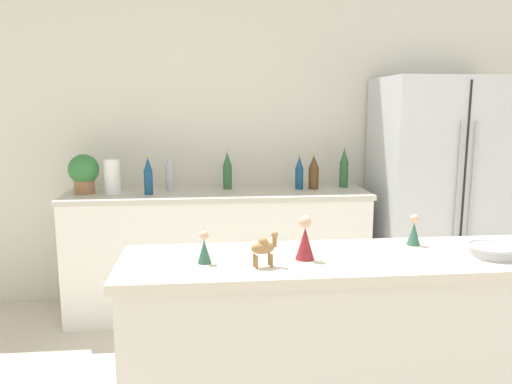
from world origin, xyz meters
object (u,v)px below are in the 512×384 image
(potted_plant, at_px, (84,172))
(wise_man_figurine_crimson, at_px, (305,241))
(refrigerator, at_px, (439,195))
(paper_towel_roll, at_px, (112,177))
(back_bottle_3, at_px, (344,168))
(back_bottle_4, at_px, (148,176))
(back_bottle_1, at_px, (170,172))
(back_bottle_0, at_px, (299,173))
(back_bottle_5, at_px, (314,172))
(wise_man_figurine_blue, at_px, (414,232))
(back_bottle_2, at_px, (227,171))
(camel_figurine, at_px, (264,247))
(wise_man_figurine_purple, at_px, (204,249))
(fruit_bowl, at_px, (493,250))

(potted_plant, distance_m, wise_man_figurine_crimson, 2.23)
(refrigerator, distance_m, wise_man_figurine_crimson, 2.30)
(paper_towel_roll, xyz_separation_m, back_bottle_3, (1.71, 0.13, 0.02))
(refrigerator, relative_size, back_bottle_4, 6.38)
(refrigerator, distance_m, back_bottle_1, 2.04)
(paper_towel_roll, bearing_deg, wise_man_figurine_crimson, -60.79)
(back_bottle_0, distance_m, back_bottle_5, 0.11)
(refrigerator, relative_size, back_bottle_1, 5.97)
(back_bottle_0, distance_m, wise_man_figurine_blue, 1.76)
(wise_man_figurine_blue, bearing_deg, back_bottle_4, 127.13)
(back_bottle_1, distance_m, wise_man_figurine_crimson, 2.02)
(back_bottle_1, relative_size, back_bottle_5, 1.12)
(wise_man_figurine_blue, bearing_deg, back_bottle_2, 110.42)
(back_bottle_0, relative_size, back_bottle_1, 0.87)
(wise_man_figurine_blue, bearing_deg, paper_towel_roll, 131.71)
(back_bottle_0, bearing_deg, back_bottle_4, -173.94)
(potted_plant, height_order, camel_figurine, potted_plant)
(back_bottle_5, distance_m, wise_man_figurine_purple, 2.07)
(camel_figurine, distance_m, wise_man_figurine_crimson, 0.18)
(back_bottle_2, relative_size, camel_figurine, 2.27)
(wise_man_figurine_crimson, bearing_deg, back_bottle_3, 70.48)
(potted_plant, xyz_separation_m, back_bottle_3, (1.92, 0.08, -0.01))
(back_bottle_4, height_order, fruit_bowl, back_bottle_4)
(camel_figurine, bearing_deg, back_bottle_2, 91.12)
(back_bottle_3, height_order, camel_figurine, back_bottle_3)
(back_bottle_5, height_order, wise_man_figurine_purple, back_bottle_5)
(back_bottle_4, bearing_deg, back_bottle_0, 6.06)
(wise_man_figurine_crimson, relative_size, wise_man_figurine_purple, 1.38)
(back_bottle_2, bearing_deg, camel_figurine, -88.88)
(potted_plant, distance_m, back_bottle_1, 0.60)
(paper_towel_roll, xyz_separation_m, back_bottle_5, (1.46, 0.07, 0.00))
(paper_towel_roll, height_order, back_bottle_5, back_bottle_5)
(back_bottle_5, bearing_deg, wise_man_figurine_blue, -88.92)
(refrigerator, height_order, back_bottle_5, refrigerator)
(back_bottle_1, bearing_deg, wise_man_figurine_blue, -58.20)
(wise_man_figurine_crimson, bearing_deg, back_bottle_1, 107.99)
(paper_towel_roll, bearing_deg, refrigerator, -0.19)
(paper_towel_roll, relative_size, back_bottle_1, 0.84)
(paper_towel_roll, bearing_deg, back_bottle_5, 2.91)
(back_bottle_1, height_order, back_bottle_3, back_bottle_3)
(wise_man_figurine_blue, bearing_deg, back_bottle_0, 94.61)
(back_bottle_1, height_order, back_bottle_5, back_bottle_1)
(potted_plant, height_order, wise_man_figurine_blue, potted_plant)
(wise_man_figurine_blue, bearing_deg, wise_man_figurine_crimson, -163.29)
(camel_figurine, bearing_deg, fruit_bowl, 2.53)
(refrigerator, distance_m, fruit_bowl, 1.98)
(wise_man_figurine_crimson, bearing_deg, back_bottle_0, 79.98)
(potted_plant, relative_size, wise_man_figurine_crimson, 1.70)
(wise_man_figurine_crimson, bearing_deg, camel_figurine, -155.69)
(back_bottle_3, height_order, back_bottle_5, back_bottle_3)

